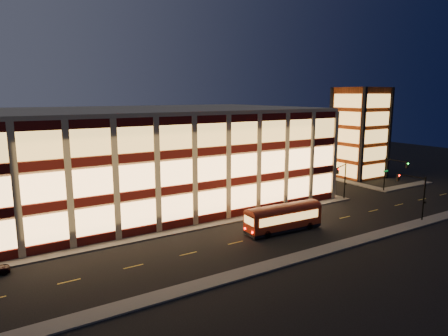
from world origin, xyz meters
TOP-DOWN VIEW (x-y plane):
  - ground at (0.00, 0.00)m, footprint 200.00×200.00m
  - sidewalk_office_south at (-3.00, 1.00)m, footprint 54.00×2.00m
  - sidewalk_office_east at (23.00, 17.00)m, footprint 2.00×30.00m
  - sidewalk_tower_south at (40.00, 1.00)m, footprint 14.00×2.00m
  - sidewalk_tower_west at (34.00, 17.00)m, footprint 2.00×30.00m
  - sidewalk_near at (0.00, -13.00)m, footprint 100.00×2.00m
  - office_building at (-2.91, 16.91)m, footprint 50.45×30.45m
  - stair_tower at (39.95, 11.95)m, footprint 8.60×8.60m
  - traffic_signal_far at (22.21, 0.24)m, footprint 3.79×1.87m
  - traffic_signal_right at (33.50, -0.62)m, footprint 1.20×4.37m
  - traffic_signal_near at (23.50, -11.03)m, footprint 0.32×4.45m
  - trolley_bus at (5.21, -5.75)m, footprint 10.11×3.08m

SIDE VIEW (x-z plane):
  - ground at x=0.00m, z-range 0.00..0.00m
  - sidewalk_office_south at x=-3.00m, z-range 0.00..0.15m
  - sidewalk_office_east at x=23.00m, z-range 0.00..0.15m
  - sidewalk_tower_south at x=40.00m, z-range 0.00..0.15m
  - sidewalk_tower_west at x=34.00m, z-range 0.00..0.15m
  - sidewalk_near at x=0.00m, z-range 0.00..0.15m
  - trolley_bus at x=5.21m, z-range 0.18..3.57m
  - traffic_signal_right at x=33.50m, z-range 1.10..7.10m
  - traffic_signal_far at x=22.21m, z-range 1.11..7.11m
  - traffic_signal_near at x=23.50m, z-range 1.13..7.13m
  - office_building at x=-2.91m, z-range 0.00..14.50m
  - stair_tower at x=39.95m, z-range -0.01..17.99m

